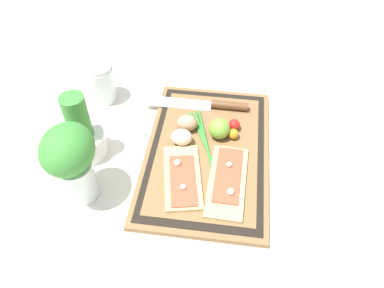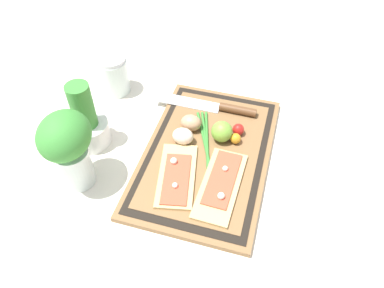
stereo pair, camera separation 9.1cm
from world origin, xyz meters
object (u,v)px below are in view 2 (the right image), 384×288
Objects in this scene: egg_pink at (183,136)px; knife at (222,107)px; pizza_slice_far at (177,176)px; cherry_tomato_yellow at (236,138)px; herb_pot at (87,124)px; cherry_tomato_red at (238,129)px; herb_glass at (68,146)px; egg_brown at (191,123)px; lime at (222,132)px; pizza_slice_near at (221,184)px; sauce_jar at (114,77)px.

knife is at bearing -24.57° from egg_pink.
pizza_slice_far reaches higher than knife.
cherry_tomato_yellow is 0.37m from herb_pot.
egg_pink is at bearing 9.40° from pizza_slice_far.
pizza_slice_far is 6.65× the size of cherry_tomato_red.
cherry_tomato_yellow is at bearing -36.46° from pizza_slice_far.
egg_pink is 0.14m from cherry_tomato_red.
cherry_tomato_red is at bearing -62.17° from egg_pink.
herb_glass is at bearing 139.17° from knife.
lime is at bearing -99.61° from egg_brown.
pizza_slice_near is 0.17m from cherry_tomato_red.
egg_pink is at bearing 172.95° from egg_brown.
egg_pink is (0.11, 0.02, 0.02)m from pizza_slice_far.
cherry_tomato_yellow is at bearing -77.19° from herb_pot.
pizza_slice_near is 0.34m from herb_glass.
sauce_jar is at bearing 70.19° from lime.
herb_glass is (-0.20, 0.33, 0.09)m from cherry_tomato_yellow.
knife is 5.32× the size of lime.
sauce_jar is (0.11, 0.26, 0.01)m from egg_brown.
herb_pot is at bearing 104.36° from lime.
pizza_slice_far is 0.18m from cherry_tomato_yellow.
sauce_jar is (0.13, 0.38, 0.02)m from cherry_tomato_yellow.
pizza_slice_far is 0.26m from knife.
pizza_slice_far is 0.26m from herb_pot.
egg_pink is at bearing -78.79° from herb_pot.
pizza_slice_near is at bearing -86.60° from pizza_slice_far.
lime is (0.14, 0.03, 0.02)m from pizza_slice_near.
sauce_jar is at bearing 54.91° from pizza_slice_near.
pizza_slice_far is 3.75× the size of egg_pink.
egg_pink is at bearing 105.69° from cherry_tomato_yellow.
knife is 2.53× the size of sauce_jar.
egg_brown is 1.00× the size of egg_pink.
lime is (-0.01, -0.08, 0.01)m from egg_brown.
herb_glass reaches higher than pizza_slice_near.
lime is 1.78× the size of cherry_tomato_red.
egg_pink is 0.99× the size of lime.
egg_brown is at bearing 97.62° from cherry_tomato_red.
sauce_jar is (0.16, 0.26, 0.01)m from egg_pink.
pizza_slice_near is 1.04× the size of herb_glass.
sauce_jar is at bearing 71.79° from cherry_tomato_yellow.
lime is at bearing 129.69° from cherry_tomato_red.
herb_pot reaches higher than sauce_jar.
lime is 0.30× the size of herb_pot.
lime is 0.37m from sauce_jar.
pizza_slice_far is at bearing -75.56° from herb_glass.
egg_brown is (-0.09, 0.06, 0.01)m from knife.
herb_glass is (-0.20, 0.29, 0.07)m from lime.
cherry_tomato_red is at bearing -50.31° from lime.
sauce_jar reaches higher than knife.
pizza_slice_far is 7.39× the size of cherry_tomato_yellow.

